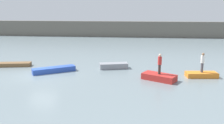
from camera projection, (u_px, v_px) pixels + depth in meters
ground_plane at (42, 75)px, 21.64m from camera, size 120.00×120.00×0.00m
embankment_wall at (97, 29)px, 49.99m from camera, size 80.00×1.20×3.21m
rowboat_brown at (15, 64)px, 24.83m from camera, size 3.37×1.58×0.38m
rowboat_blue at (54, 70)px, 22.50m from camera, size 3.81×2.89×0.48m
rowboat_grey at (114, 66)px, 23.87m from camera, size 2.92×1.63×0.55m
rowboat_red at (159, 77)px, 20.04m from camera, size 3.02×2.44×0.53m
rowboat_orange at (201, 75)px, 20.94m from camera, size 2.75×1.36×0.43m
person_white_shirt at (203, 62)px, 20.68m from camera, size 0.32×0.32×1.73m
person_red_shirt at (160, 63)px, 19.77m from camera, size 0.32×0.32×1.71m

